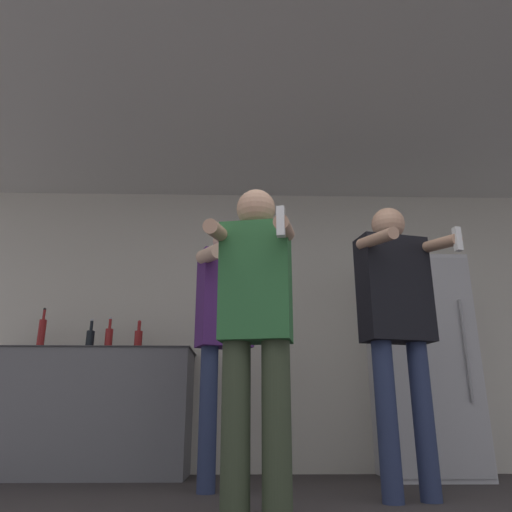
% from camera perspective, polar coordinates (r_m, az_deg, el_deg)
% --- Properties ---
extents(wall_back, '(7.00, 0.06, 2.55)m').
position_cam_1_polar(wall_back, '(4.62, 2.17, -7.70)').
color(wall_back, beige).
rests_on(wall_back, ground_plane).
extents(ceiling_slab, '(7.00, 3.44, 0.05)m').
position_cam_1_polar(ceiling_slab, '(3.74, 3.35, 16.81)').
color(ceiling_slab, silver).
rests_on(ceiling_slab, wall_back).
extents(refrigerator, '(0.70, 0.75, 1.71)m').
position_cam_1_polar(refrigerator, '(4.42, 18.32, -11.83)').
color(refrigerator, silver).
rests_on(refrigerator, ground_plane).
extents(counter, '(1.70, 0.58, 0.99)m').
position_cam_1_polar(counter, '(4.42, -18.91, -16.51)').
color(counter, slate).
rests_on(counter, ground_plane).
extents(bottle_tall_gin, '(0.07, 0.07, 0.25)m').
position_cam_1_polar(bottle_tall_gin, '(4.34, -13.30, -9.17)').
color(bottle_tall_gin, maroon).
rests_on(bottle_tall_gin, counter).
extents(bottle_short_whiskey, '(0.06, 0.06, 0.28)m').
position_cam_1_polar(bottle_short_whiskey, '(4.40, -16.48, -8.94)').
color(bottle_short_whiskey, maroon).
rests_on(bottle_short_whiskey, counter).
extents(bottle_clear_vodka, '(0.07, 0.07, 0.26)m').
position_cam_1_polar(bottle_clear_vodka, '(4.44, -18.43, -8.94)').
color(bottle_clear_vodka, black).
rests_on(bottle_clear_vodka, counter).
extents(bottle_amber_bourbon, '(0.06, 0.06, 0.35)m').
position_cam_1_polar(bottle_amber_bourbon, '(4.58, -23.31, -8.10)').
color(bottle_amber_bourbon, maroon).
rests_on(bottle_amber_bourbon, counter).
extents(person_woman_foreground, '(0.45, 0.48, 1.58)m').
position_cam_1_polar(person_woman_foreground, '(2.43, -0.02, -7.45)').
color(person_woman_foreground, '#38422D').
rests_on(person_woman_foreground, ground_plane).
extents(person_man_side, '(0.55, 0.59, 1.74)m').
position_cam_1_polar(person_man_side, '(3.17, 15.79, -6.25)').
color(person_man_side, navy).
rests_on(person_man_side, ground_plane).
extents(person_spectator_back, '(0.55, 0.57, 1.76)m').
position_cam_1_polar(person_spectator_back, '(3.46, -3.55, -7.56)').
color(person_spectator_back, navy).
rests_on(person_spectator_back, ground_plane).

